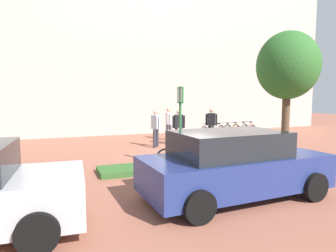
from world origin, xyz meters
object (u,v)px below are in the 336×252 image
object	(u,v)px
parking_sign_post	(180,115)
bike_rack_cluster	(229,130)
bollard_steel	(211,131)
person_suited_navy	(211,123)
person_shirt_blue	(169,122)
person_shirt_white	(156,126)
tree_sidewalk	(288,66)
bike_at_sign	(180,157)
car_navy_sedan	(234,165)
person_suited_dark	(179,125)

from	to	relation	value
parking_sign_post	bike_rack_cluster	xyz separation A→B (m)	(6.00, 6.35, -1.37)
bollard_steel	person_suited_navy	size ratio (longest dim) A/B	0.52
bollard_steel	person_shirt_blue	world-z (taller)	person_shirt_blue
bike_rack_cluster	person_suited_navy	size ratio (longest dim) A/B	2.17
parking_sign_post	person_shirt_white	distance (m)	4.04
tree_sidewalk	bollard_steel	bearing A→B (deg)	89.95
tree_sidewalk	bike_rack_cluster	distance (m)	7.44
bike_rack_cluster	bollard_steel	world-z (taller)	bollard_steel
bike_at_sign	bollard_steel	size ratio (longest dim) A/B	1.87
person_suited_navy	tree_sidewalk	bearing A→B (deg)	-85.35
person_shirt_blue	person_shirt_white	bearing A→B (deg)	-125.92
bike_at_sign	bike_rack_cluster	xyz separation A→B (m)	(5.98, 6.28, -0.00)
bike_rack_cluster	person_shirt_white	world-z (taller)	person_shirt_white
bollard_steel	person_shirt_blue	bearing A→B (deg)	166.63
parking_sign_post	person_shirt_blue	xyz separation A→B (m)	(1.87, 5.83, -0.73)
person_suited_navy	car_navy_sedan	xyz separation A→B (m)	(-3.76, -7.65, -0.23)
person_suited_dark	person_shirt_white	distance (m)	1.18
person_shirt_blue	person_shirt_white	size ratio (longest dim) A/B	1.00
tree_sidewalk	bike_at_sign	bearing A→B (deg)	176.63
person_suited_navy	parking_sign_post	bearing A→B (deg)	-129.29
person_shirt_blue	person_suited_dark	bearing A→B (deg)	-96.07
person_shirt_blue	car_navy_sedan	distance (m)	9.08
bike_at_sign	person_shirt_white	size ratio (longest dim) A/B	0.98
bollard_steel	person_shirt_white	size ratio (longest dim) A/B	0.52
person_shirt_white	person_suited_navy	world-z (taller)	same
parking_sign_post	bike_at_sign	xyz separation A→B (m)	(0.02, 0.06, -1.36)
person_suited_dark	car_navy_sedan	bearing A→B (deg)	-103.33
person_suited_dark	person_suited_navy	xyz separation A→B (m)	(2.08, 0.57, 0.00)
bike_rack_cluster	bollard_steel	xyz separation A→B (m)	(-1.85, -1.06, 0.10)
parking_sign_post	person_shirt_white	world-z (taller)	parking_sign_post
person_suited_dark	bike_at_sign	bearing A→B (deg)	-112.74
parking_sign_post	car_navy_sedan	distance (m)	3.20
bike_rack_cluster	car_navy_sedan	world-z (taller)	car_navy_sedan
person_suited_navy	person_suited_dark	bearing A→B (deg)	-164.68
bike_rack_cluster	person_suited_navy	world-z (taller)	person_suited_navy
bollard_steel	tree_sidewalk	bearing A→B (deg)	-90.05
bollard_steel	person_suited_dark	xyz separation A→B (m)	(-2.48, -1.26, 0.53)
parking_sign_post	bollard_steel	xyz separation A→B (m)	(4.16, 5.29, -1.26)
tree_sidewalk	person_suited_dark	size ratio (longest dim) A/B	2.71
parking_sign_post	bike_rack_cluster	size ratio (longest dim) A/B	0.71
person_shirt_white	car_navy_sedan	bearing A→B (deg)	-94.11
tree_sidewalk	bike_rack_cluster	xyz separation A→B (m)	(1.85, 6.53, -3.06)
person_shirt_white	car_navy_sedan	xyz separation A→B (m)	(-0.50, -6.99, -0.23)
parking_sign_post	person_suited_dark	bearing A→B (deg)	67.36
person_shirt_blue	person_shirt_white	xyz separation A→B (m)	(-1.37, -1.89, 0.00)
person_shirt_blue	car_navy_sedan	xyz separation A→B (m)	(-1.87, -8.88, -0.23)
bike_at_sign	person_suited_dark	xyz separation A→B (m)	(1.66, 3.96, 0.63)
tree_sidewalk	person_shirt_white	world-z (taller)	tree_sidewalk
car_navy_sedan	parking_sign_post	bearing A→B (deg)	90.05
tree_sidewalk	bike_rack_cluster	size ratio (longest dim) A/B	1.25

